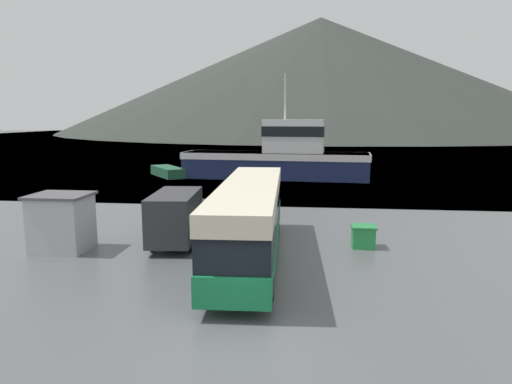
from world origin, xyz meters
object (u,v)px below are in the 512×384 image
delivery_van (178,215)px  dock_kiosk (62,222)px  storage_bin (363,236)px  small_boat (168,172)px  fishing_boat (279,157)px  tour_bus (250,217)px

delivery_van → dock_kiosk: (-4.96, -2.02, -0.01)m
delivery_van → storage_bin: size_ratio=5.56×
delivery_van → storage_bin: delivery_van is taller
dock_kiosk → delivery_van: bearing=22.2°
dock_kiosk → small_boat: 27.27m
dock_kiosk → fishing_boat: bearing=72.4°
fishing_boat → storage_bin: fishing_boat is taller
delivery_van → dock_kiosk: dock_kiosk is taller
storage_bin → dock_kiosk: 14.18m
fishing_boat → storage_bin: size_ratio=16.54×
delivery_van → storage_bin: bearing=-4.5°
tour_bus → dock_kiosk: tour_bus is taller
fishing_boat → storage_bin: 25.33m
dock_kiosk → small_boat: size_ratio=0.47×
delivery_van → fishing_boat: fishing_boat is taller
delivery_van → storage_bin: (9.05, 0.02, -0.81)m
delivery_van → dock_kiosk: 5.36m
tour_bus → small_boat: 30.02m
dock_kiosk → small_boat: (-3.34, 27.05, -0.85)m
tour_bus → dock_kiosk: 8.88m
delivery_van → dock_kiosk: size_ratio=2.42×
small_boat → tour_bus: bearing=77.6°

